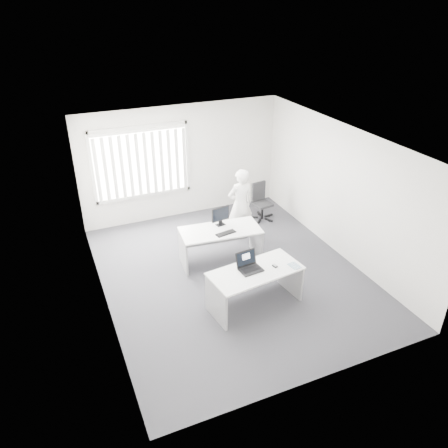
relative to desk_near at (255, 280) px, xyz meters
name	(u,v)px	position (x,y,z in m)	size (l,w,h in m)	color
ground	(231,274)	(0.02, 1.06, -0.54)	(6.00, 6.00, 0.00)	#444349
wall_back	(182,162)	(0.02, 4.06, 0.86)	(5.00, 0.02, 2.80)	silver
wall_front	(324,306)	(0.02, -1.94, 0.86)	(5.00, 0.02, 2.80)	silver
wall_left	(98,239)	(-2.48, 1.06, 0.86)	(0.02, 6.00, 2.80)	silver
wall_right	(341,191)	(2.52, 1.06, 0.86)	(0.02, 6.00, 2.80)	silver
ceiling	(233,141)	(0.02, 1.06, 2.26)	(5.00, 6.00, 0.02)	white
window	(141,162)	(-0.98, 4.02, 1.01)	(2.32, 0.06, 1.76)	silver
blinds	(142,164)	(-0.98, 3.96, 0.98)	(2.20, 0.10, 1.50)	white
desk_near	(255,280)	(0.00, 0.00, 0.00)	(1.74, 0.98, 0.75)	white
desk_far	(220,238)	(0.01, 1.62, 0.00)	(1.72, 0.94, 0.75)	white
office_chair	(261,208)	(1.71, 3.02, -0.25)	(0.61, 0.61, 0.94)	black
person	(240,204)	(0.82, 2.38, 0.30)	(0.62, 0.40, 1.69)	white
laptop	(251,263)	(-0.08, 0.03, 0.37)	(0.40, 0.35, 0.31)	black
paper_sheet	(277,267)	(0.40, -0.07, 0.21)	(0.29, 0.20, 0.00)	white
mouse	(275,266)	(0.37, -0.03, 0.23)	(0.06, 0.10, 0.04)	#B1B1B3
booklet	(294,266)	(0.70, -0.15, 0.22)	(0.16, 0.22, 0.01)	white
keyboard	(226,233)	(0.04, 1.42, 0.22)	(0.43, 0.14, 0.02)	black
monitor	(220,216)	(0.09, 1.80, 0.42)	(0.42, 0.12, 0.42)	black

